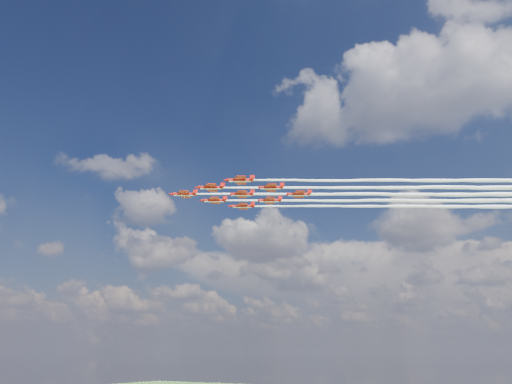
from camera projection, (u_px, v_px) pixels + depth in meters
jet_lead at (389, 194)px, 175.13m from camera, size 129.99×80.44×2.55m
jet_row2_port at (425, 188)px, 168.00m from camera, size 129.99×80.44×2.55m
jet_row2_starb at (411, 201)px, 182.31m from camera, size 129.99×80.44×2.55m
jet_row3_port at (464, 180)px, 160.87m from camera, size 129.99×80.44×2.55m
jet_row3_centre at (446, 194)px, 175.18m from camera, size 129.99×80.44×2.55m
jet_row3_starb at (432, 206)px, 189.48m from camera, size 129.99×80.44×2.55m
jet_row4_port at (484, 188)px, 168.05m from camera, size 129.99×80.44×2.55m
jet_row4_starb at (466, 201)px, 182.35m from camera, size 129.99×80.44×2.55m
jet_tail at (504, 194)px, 175.22m from camera, size 129.99×80.44×2.55m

